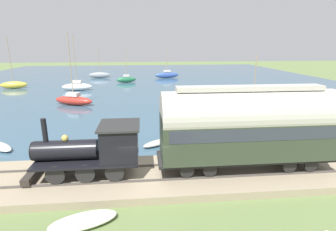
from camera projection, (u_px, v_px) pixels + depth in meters
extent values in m
plane|color=#607542|center=(145.00, 181.00, 14.53)|extent=(200.00, 200.00, 0.00)
cube|color=#38566B|center=(142.00, 80.00, 55.64)|extent=(80.00, 80.00, 0.01)
cube|color=gray|center=(145.00, 177.00, 14.58)|extent=(4.85, 56.00, 0.41)
cube|color=#4C4742|center=(145.00, 181.00, 13.66)|extent=(0.07, 54.88, 0.12)
cube|color=#4C4742|center=(144.00, 166.00, 15.36)|extent=(0.07, 54.88, 0.12)
cylinder|color=black|center=(115.00, 172.00, 13.38)|extent=(0.12, 0.98, 0.98)
cylinder|color=black|center=(118.00, 158.00, 15.07)|extent=(0.12, 0.98, 0.98)
cylinder|color=black|center=(85.00, 174.00, 13.24)|extent=(0.12, 0.98, 0.98)
cylinder|color=black|center=(92.00, 159.00, 14.93)|extent=(0.12, 0.98, 0.98)
cylinder|color=black|center=(55.00, 175.00, 13.10)|extent=(0.12, 0.98, 0.98)
cylinder|color=black|center=(65.00, 160.00, 14.79)|extent=(0.12, 0.98, 0.98)
cube|color=black|center=(88.00, 159.00, 13.98)|extent=(2.26, 5.35, 0.12)
cylinder|color=black|center=(66.00, 150.00, 13.72)|extent=(1.03, 3.21, 1.03)
cylinder|color=black|center=(34.00, 151.00, 13.57)|extent=(0.98, 0.08, 0.98)
cylinder|color=black|center=(44.00, 130.00, 13.33)|extent=(0.26, 0.26, 1.22)
sphere|color=tan|center=(65.00, 138.00, 13.55)|extent=(0.36, 0.36, 0.36)
cube|color=black|center=(120.00, 142.00, 13.90)|extent=(2.16, 1.87, 1.73)
cube|color=#282828|center=(119.00, 125.00, 13.65)|extent=(2.36, 2.11, 0.10)
cube|color=#2D2823|center=(33.00, 174.00, 13.89)|extent=(2.06, 0.44, 0.32)
cylinder|color=black|center=(311.00, 165.00, 14.41)|extent=(0.12, 0.76, 0.76)
cylinder|color=black|center=(293.00, 152.00, 16.11)|extent=(0.12, 0.76, 0.76)
cylinder|color=black|center=(290.00, 166.00, 14.30)|extent=(0.12, 0.76, 0.76)
cylinder|color=black|center=(274.00, 153.00, 15.99)|extent=(0.12, 0.76, 0.76)
cylinder|color=black|center=(210.00, 170.00, 13.88)|extent=(0.12, 0.76, 0.76)
cylinder|color=black|center=(202.00, 156.00, 15.57)|extent=(0.12, 0.76, 0.76)
cylinder|color=black|center=(187.00, 171.00, 13.76)|extent=(0.12, 0.76, 0.76)
cylinder|color=black|center=(182.00, 157.00, 15.45)|extent=(0.12, 0.76, 0.76)
cube|color=black|center=(245.00, 156.00, 14.85)|extent=(2.22, 9.88, 0.16)
cube|color=#2D3828|center=(246.00, 135.00, 14.51)|extent=(2.47, 9.49, 2.40)
cube|color=#2D333D|center=(247.00, 128.00, 14.40)|extent=(2.50, 8.90, 0.67)
cylinder|color=#B2ADA3|center=(248.00, 114.00, 14.20)|extent=(2.59, 9.49, 2.59)
cube|color=#B2ADA3|center=(250.00, 88.00, 13.82)|extent=(0.86, 7.91, 0.24)
ellipsoid|color=gold|center=(14.00, 85.00, 44.63)|extent=(1.85, 4.31, 1.20)
cylinder|color=#9E8460|center=(10.00, 59.00, 43.50)|extent=(0.10, 0.10, 7.36)
ellipsoid|color=white|center=(77.00, 87.00, 42.67)|extent=(1.64, 4.83, 1.18)
cylinder|color=#9E8460|center=(75.00, 59.00, 41.50)|extent=(0.10, 0.10, 7.66)
cube|color=silver|center=(77.00, 82.00, 42.45)|extent=(0.93, 1.46, 0.45)
ellipsoid|color=#335199|center=(167.00, 75.00, 58.32)|extent=(2.12, 5.52, 1.28)
cylinder|color=#9E8460|center=(167.00, 60.00, 57.43)|extent=(0.10, 0.10, 5.44)
cube|color=silver|center=(167.00, 71.00, 58.09)|extent=(0.94, 1.72, 0.45)
ellipsoid|color=gray|center=(100.00, 75.00, 58.24)|extent=(1.11, 4.70, 1.29)
cylinder|color=#9E8460|center=(99.00, 60.00, 57.37)|extent=(0.10, 0.10, 5.30)
ellipsoid|color=#192347|center=(252.00, 107.00, 28.53)|extent=(3.78, 4.87, 1.39)
cylinder|color=#9E8460|center=(255.00, 78.00, 27.70)|extent=(0.10, 0.10, 4.89)
cube|color=silver|center=(253.00, 99.00, 28.29)|extent=(1.60, 1.72, 0.45)
ellipsoid|color=#236B42|center=(126.00, 80.00, 51.65)|extent=(1.97, 3.98, 1.08)
cylinder|color=#9E8460|center=(126.00, 63.00, 50.81)|extent=(0.10, 0.10, 5.27)
cube|color=silver|center=(126.00, 76.00, 51.45)|extent=(0.88, 1.27, 0.45)
ellipsoid|color=#B72D23|center=(74.00, 101.00, 32.54)|extent=(3.24, 5.34, 1.11)
cylinder|color=#9E8460|center=(70.00, 65.00, 31.39)|extent=(0.10, 0.10, 7.56)
cube|color=silver|center=(73.00, 94.00, 32.33)|extent=(1.36, 1.76, 0.45)
ellipsoid|color=#B7B2A3|center=(158.00, 143.00, 19.67)|extent=(2.14, 2.65, 0.37)
ellipsoid|color=silver|center=(0.00, 146.00, 18.94)|extent=(2.59, 2.74, 0.37)
ellipsoid|color=silver|center=(83.00, 221.00, 10.94)|extent=(1.88, 3.00, 0.44)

